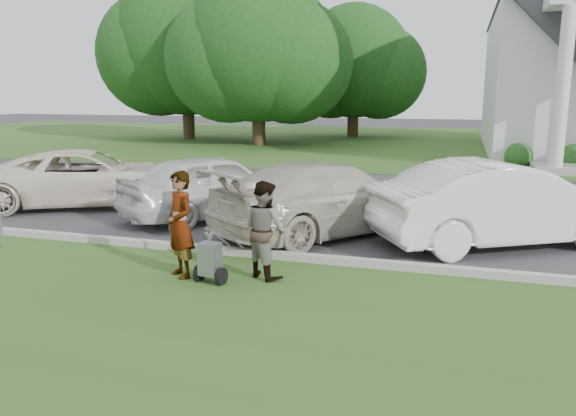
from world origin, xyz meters
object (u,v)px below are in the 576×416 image
at_px(parking_meter_near, 178,217).
at_px(car_b, 214,185).
at_px(tree_far, 186,50).
at_px(person_left, 180,225).
at_px(tree_left, 258,54).
at_px(person_right, 265,230).
at_px(striping_cart, 210,260).
at_px(car_a, 88,178).
at_px(car_d, 502,204).
at_px(car_c, 328,198).
at_px(tree_back, 354,67).

distance_m(parking_meter_near, car_b, 3.71).
bearing_deg(tree_far, person_left, -63.32).
relative_size(tree_left, parking_meter_near, 8.32).
bearing_deg(person_right, car_b, -24.29).
xyz_separation_m(striping_cart, person_left, (-0.58, 0.14, 0.49)).
bearing_deg(car_a, striping_cart, -158.48).
bearing_deg(car_b, car_d, -150.98).
xyz_separation_m(tree_left, car_d, (12.07, -19.20, -4.27)).
distance_m(tree_far, person_left, 29.32).
distance_m(tree_far, person_right, 29.58).
bearing_deg(striping_cart, car_a, 149.42).
relative_size(car_c, car_d, 1.05).
bearing_deg(tree_back, person_left, -84.48).
xyz_separation_m(parking_meter_near, car_c, (2.08, 2.82, -0.03)).
relative_size(tree_far, striping_cart, 11.57).
xyz_separation_m(person_left, person_right, (1.30, 0.40, -0.08)).
distance_m(tree_far, car_a, 23.02).
xyz_separation_m(tree_back, person_left, (2.98, -30.84, -3.86)).
height_order(person_left, car_d, person_left).
bearing_deg(tree_back, car_a, -94.94).
bearing_deg(parking_meter_near, car_b, 104.44).
bearing_deg(tree_back, car_b, -86.57).
relative_size(car_b, car_d, 0.90).
bearing_deg(car_c, tree_back, -43.90).
xyz_separation_m(tree_far, tree_back, (10.00, 5.00, -0.97)).
distance_m(tree_back, striping_cart, 31.48).
distance_m(car_c, car_d, 3.49).
bearing_deg(tree_left, tree_far, 153.44).
bearing_deg(tree_far, person_right, -60.69).
bearing_deg(car_a, car_c, -127.74).
bearing_deg(person_right, tree_far, -29.01).
height_order(tree_far, person_right, tree_far).
height_order(tree_left, car_d, tree_left).
xyz_separation_m(striping_cart, car_b, (-1.98, 4.53, 0.40)).
height_order(parking_meter_near, car_b, car_b).
relative_size(car_a, car_c, 1.00).
relative_size(tree_left, car_c, 1.99).
height_order(tree_far, car_b, tree_far).
bearing_deg(tree_left, tree_back, 63.43).
bearing_deg(tree_far, car_b, -61.62).
bearing_deg(car_c, car_b, 22.17).
relative_size(striping_cart, car_c, 0.19).
bearing_deg(car_d, person_right, 99.67).
bearing_deg(parking_meter_near, person_left, -59.48).
height_order(car_a, car_d, car_d).
relative_size(tree_far, person_left, 6.68).
height_order(striping_cart, person_left, person_left).
relative_size(striping_cart, car_b, 0.22).
bearing_deg(tree_left, car_b, -73.15).
height_order(person_right, car_c, person_right).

